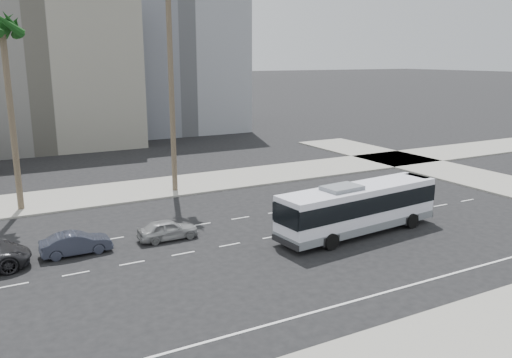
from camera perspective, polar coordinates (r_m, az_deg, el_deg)
ground at (r=34.66m, az=6.10°, el=-5.56°), size 700.00×700.00×0.00m
sidewalk_north at (r=47.69m, az=-4.49°, el=-0.19°), size 120.00×7.00×0.15m
midrise_beige_west at (r=72.25m, az=-23.53°, el=10.50°), size 24.00×18.00×18.00m
midrise_gray_center at (r=83.35m, az=-10.08°, el=14.36°), size 20.00×20.00×26.00m
highrise_right at (r=265.77m, az=-15.28°, el=18.00°), size 26.00×26.00×70.00m
highrise_far at (r=300.92m, az=-11.80°, el=16.62°), size 22.00×22.00×60.00m
city_bus at (r=33.94m, az=11.20°, el=-3.03°), size 11.92×3.71×3.37m
car_a at (r=33.00m, az=-9.67°, el=-5.49°), size 1.59×3.80×1.29m
car_b at (r=31.91m, az=-19.18°, el=-6.70°), size 1.41×3.98×1.31m
palm_mid at (r=40.95m, az=-26.13°, el=14.40°), size 4.63×4.63×14.32m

